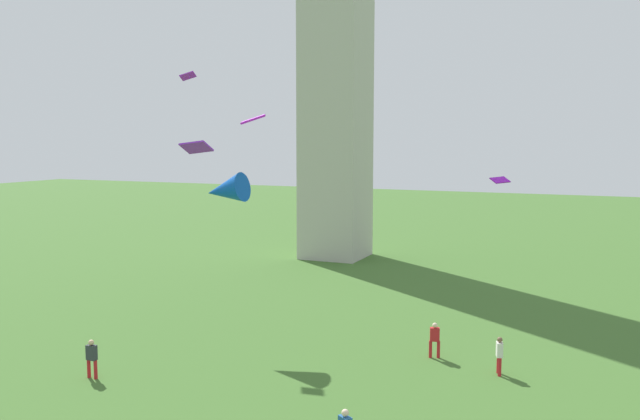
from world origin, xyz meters
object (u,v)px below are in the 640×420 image
object	(u,v)px
kite_flying_1	(225,190)
person_0	(92,356)
person_1	(435,338)
person_3	(499,353)
kite_flying_2	(500,180)
kite_flying_5	(188,76)
kite_flying_3	(253,119)
kite_flying_0	(196,147)

from	to	relation	value
kite_flying_1	person_0	bearing A→B (deg)	-11.41
person_0	person_1	bearing A→B (deg)	34.04
person_3	kite_flying_1	size ratio (longest dim) A/B	0.69
kite_flying_1	kite_flying_2	xyz separation A→B (m)	(12.65, 8.35, 0.36)
kite_flying_1	kite_flying_5	size ratio (longest dim) A/B	2.79
person_3	kite_flying_2	xyz separation A→B (m)	(-1.44, 9.14, 6.92)
person_1	person_3	distance (m)	3.25
kite_flying_2	kite_flying_3	xyz separation A→B (m)	(-8.91, -12.01, 3.12)
person_3	kite_flying_0	size ratio (longest dim) A/B	1.36
person_1	kite_flying_5	world-z (taller)	kite_flying_5
person_0	kite_flying_1	distance (m)	10.54
kite_flying_0	kite_flying_3	bearing A→B (deg)	65.88
kite_flying_2	kite_flying_3	distance (m)	15.28
person_0	kite_flying_0	size ratio (longest dim) A/B	1.37
person_0	person_1	xyz separation A→B (m)	(12.76, 8.34, -0.01)
kite_flying_2	kite_flying_5	world-z (taller)	kite_flying_5
person_0	kite_flying_1	world-z (taller)	kite_flying_1
kite_flying_1	person_3	bearing A→B (deg)	87.56
person_0	kite_flying_5	world-z (taller)	kite_flying_5
person_3	kite_flying_3	xyz separation A→B (m)	(-10.35, -2.87, 10.05)
kite_flying_0	kite_flying_3	world-z (taller)	kite_flying_3
person_0	kite_flying_0	distance (m)	9.98
person_3	kite_flying_5	size ratio (longest dim) A/B	1.92
person_3	kite_flying_0	world-z (taller)	kite_flying_0
person_1	kite_flying_2	xyz separation A→B (m)	(1.63, 8.08, 6.92)
person_1	kite_flying_5	size ratio (longest dim) A/B	1.92
kite_flying_0	kite_flying_5	bearing A→B (deg)	125.50
person_3	kite_flying_3	size ratio (longest dim) A/B	0.90
person_1	kite_flying_3	bearing A→B (deg)	11.66
person_3	kite_flying_1	distance (m)	15.56
person_1	person_3	xyz separation A→B (m)	(3.07, -1.06, 0.00)
kite_flying_2	kite_flying_3	bearing A→B (deg)	-170.49
person_0	kite_flying_2	world-z (taller)	kite_flying_2
person_3	kite_flying_5	xyz separation A→B (m)	(-17.71, 2.93, 12.69)
kite_flying_3	kite_flying_5	bearing A→B (deg)	24.91
kite_flying_1	kite_flying_3	xyz separation A→B (m)	(3.74, -3.66, 3.48)
kite_flying_1	kite_flying_2	distance (m)	15.16
person_0	kite_flying_3	xyz separation A→B (m)	(5.48, 4.41, 10.04)
person_0	kite_flying_2	xyz separation A→B (m)	(14.39, 16.42, 6.91)
kite_flying_1	kite_flying_3	world-z (taller)	kite_flying_3
person_0	person_1	world-z (taller)	person_0
person_3	kite_flying_2	distance (m)	11.56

